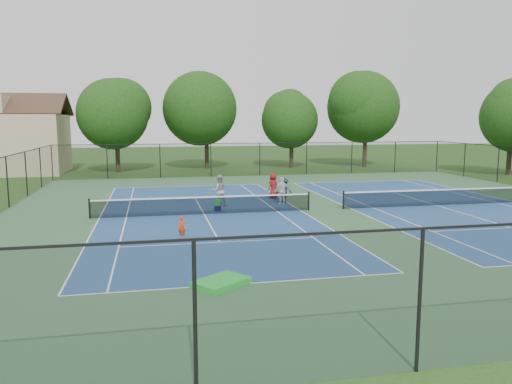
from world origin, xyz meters
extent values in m
plane|color=#234716|center=(0.00, 0.00, 0.00)|extent=(140.00, 140.00, 0.00)
cube|color=#315836|center=(0.00, 0.00, 0.00)|extent=(36.00, 36.00, 0.01)
cube|color=navy|center=(-7.00, 0.00, 0.01)|extent=(10.97, 23.77, 0.00)
cube|color=white|center=(-7.00, 11.88, 0.01)|extent=(10.97, 0.06, 0.00)
cube|color=white|center=(-7.00, -11.88, 0.01)|extent=(10.97, 0.06, 0.00)
cube|color=white|center=(-12.48, 0.00, 0.01)|extent=(0.06, 23.77, 0.00)
cube|color=white|center=(-1.51, 0.00, 0.01)|extent=(0.06, 23.77, 0.00)
cube|color=white|center=(-11.12, 0.00, 0.01)|extent=(0.06, 23.77, 0.00)
cube|color=white|center=(-2.88, 0.00, 0.01)|extent=(0.06, 23.77, 0.00)
cube|color=white|center=(-7.00, 6.40, 0.01)|extent=(8.23, 0.06, 0.00)
cube|color=white|center=(-7.00, -6.40, 0.01)|extent=(8.23, 0.06, 0.00)
cube|color=white|center=(-7.00, 0.00, 0.01)|extent=(0.06, 12.80, 0.00)
cylinder|color=black|center=(-12.95, 0.00, 0.54)|extent=(0.10, 0.10, 1.07)
cylinder|color=black|center=(-1.05, 0.00, 0.54)|extent=(0.10, 0.10, 1.07)
cube|color=black|center=(-7.00, 0.00, 0.47)|extent=(11.90, 0.01, 0.90)
cube|color=white|center=(-7.00, 0.00, 0.95)|extent=(11.90, 0.04, 0.07)
cube|color=navy|center=(7.00, 0.00, 0.01)|extent=(10.97, 23.77, 0.00)
cube|color=white|center=(7.00, 11.88, 0.01)|extent=(10.97, 0.06, 0.00)
cube|color=white|center=(1.51, 0.00, 0.01)|extent=(0.06, 23.77, 0.00)
cube|color=white|center=(2.88, 0.00, 0.01)|extent=(0.06, 23.77, 0.00)
cube|color=white|center=(11.12, 0.00, 0.01)|extent=(0.06, 23.77, 0.00)
cube|color=white|center=(7.00, 6.40, 0.01)|extent=(8.23, 0.06, 0.00)
cube|color=white|center=(7.00, -6.40, 0.01)|extent=(8.23, 0.06, 0.00)
cube|color=white|center=(7.00, 0.00, 0.01)|extent=(0.06, 12.80, 0.00)
cylinder|color=black|center=(1.05, 0.00, 0.54)|extent=(0.10, 0.10, 1.07)
cube|color=black|center=(7.00, 0.00, 0.47)|extent=(11.90, 0.01, 0.90)
cube|color=white|center=(7.00, 0.00, 0.95)|extent=(11.90, 0.04, 0.07)
cylinder|color=black|center=(-18.00, 18.00, 1.50)|extent=(0.08, 0.08, 3.00)
cylinder|color=black|center=(-13.50, 18.00, 1.50)|extent=(0.08, 0.08, 3.00)
cylinder|color=black|center=(-9.00, 18.00, 1.50)|extent=(0.08, 0.08, 3.00)
cylinder|color=black|center=(-9.00, -18.00, 1.50)|extent=(0.08, 0.08, 3.00)
cylinder|color=black|center=(-4.50, 18.00, 1.50)|extent=(0.08, 0.08, 3.00)
cylinder|color=black|center=(-4.50, -18.00, 1.50)|extent=(0.08, 0.08, 3.00)
cylinder|color=black|center=(0.00, 18.00, 1.50)|extent=(0.08, 0.08, 3.00)
cylinder|color=black|center=(4.50, 18.00, 1.50)|extent=(0.08, 0.08, 3.00)
cylinder|color=black|center=(9.00, 18.00, 1.50)|extent=(0.08, 0.08, 3.00)
cylinder|color=black|center=(13.50, 18.00, 1.50)|extent=(0.08, 0.08, 3.00)
cylinder|color=black|center=(18.00, 18.00, 1.50)|extent=(0.08, 0.08, 3.00)
cylinder|color=black|center=(-18.00, 4.50, 1.50)|extent=(0.08, 0.08, 3.00)
cylinder|color=black|center=(18.00, 9.00, 1.50)|extent=(0.08, 0.08, 3.00)
cylinder|color=black|center=(-18.00, 9.00, 1.50)|extent=(0.08, 0.08, 3.00)
cylinder|color=black|center=(18.00, 13.50, 1.50)|extent=(0.08, 0.08, 3.00)
cylinder|color=black|center=(-18.00, 13.50, 1.50)|extent=(0.08, 0.08, 3.00)
cube|color=black|center=(0.00, 18.00, 1.50)|extent=(36.00, 0.01, 3.00)
cube|color=black|center=(0.00, 18.00, 3.00)|extent=(36.00, 0.05, 0.05)
cylinder|color=#2D2116|center=(-13.00, 24.00, 1.89)|extent=(0.44, 0.44, 3.78)
sphere|color=#19390F|center=(-13.00, 24.00, 5.65)|extent=(6.80, 6.80, 6.80)
sphere|color=#19390F|center=(-13.00, 24.00, 6.31)|extent=(5.58, 5.58, 5.58)
sphere|color=#19390F|center=(-13.00, 24.00, 6.98)|extent=(4.35, 4.35, 4.35)
cylinder|color=#2D2116|center=(-4.00, 26.00, 2.07)|extent=(0.44, 0.44, 4.14)
sphere|color=#19390F|center=(-4.00, 26.00, 6.23)|extent=(7.60, 7.60, 7.60)
sphere|color=#19390F|center=(-4.00, 26.00, 6.85)|extent=(6.23, 6.23, 6.23)
sphere|color=#19390F|center=(-4.00, 26.00, 7.48)|extent=(4.86, 4.86, 4.86)
cylinder|color=#2D2116|center=(5.00, 25.00, 1.71)|extent=(0.44, 0.44, 3.42)
sphere|color=#19390F|center=(5.00, 25.00, 5.07)|extent=(6.00, 6.00, 6.00)
sphere|color=#19390F|center=(5.00, 25.00, 5.77)|extent=(4.92, 4.92, 4.92)
sphere|color=#19390F|center=(5.00, 25.00, 6.48)|extent=(3.84, 3.84, 3.84)
cylinder|color=#2D2116|center=(13.00, 24.00, 2.16)|extent=(0.44, 0.44, 4.32)
sphere|color=#19390F|center=(13.00, 24.00, 6.46)|extent=(7.80, 7.80, 7.80)
sphere|color=#19390F|center=(13.00, 24.00, 7.08)|extent=(6.40, 6.40, 6.40)
sphere|color=#19390F|center=(13.00, 24.00, 7.69)|extent=(4.99, 4.99, 4.99)
cylinder|color=#2D2116|center=(23.00, 14.00, 1.80)|extent=(0.44, 0.44, 3.60)
sphere|color=#19390F|center=(23.00, 14.00, 5.41)|extent=(6.60, 6.60, 6.60)
cube|color=tan|center=(-23.00, 25.00, 2.80)|extent=(10.00, 8.00, 5.60)
cube|color=tan|center=(-23.00, 25.00, 6.48)|extent=(1.20, 8.00, 1.76)
cube|color=#422B1E|center=(-23.00, 23.00, 6.58)|extent=(10.80, 4.10, 2.15)
cube|color=#422B1E|center=(-23.00, 27.00, 6.58)|extent=(10.80, 4.10, 2.15)
imported|color=red|center=(-8.50, -5.20, 0.47)|extent=(0.38, 0.28, 0.95)
imported|color=#979699|center=(-5.84, 2.36, 0.95)|extent=(0.96, 0.77, 1.89)
imported|color=silver|center=(-2.03, 2.20, 0.85)|extent=(1.05, 0.58, 1.69)
imported|color=#1B233B|center=(-1.72, 2.84, 0.78)|extent=(1.06, 0.67, 1.56)
imported|color=maroon|center=(-1.98, 4.67, 0.84)|extent=(0.97, 0.90, 1.67)
cube|color=navy|center=(-6.13, 0.90, 0.15)|extent=(0.41, 0.37, 0.30)
cube|color=green|center=(-6.13, 0.90, 0.49)|extent=(0.38, 0.33, 0.36)
cube|color=green|center=(-7.69, -11.89, 0.11)|extent=(1.98, 1.88, 0.19)
camera|label=1|loc=(-9.68, -26.72, 5.12)|focal=35.00mm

